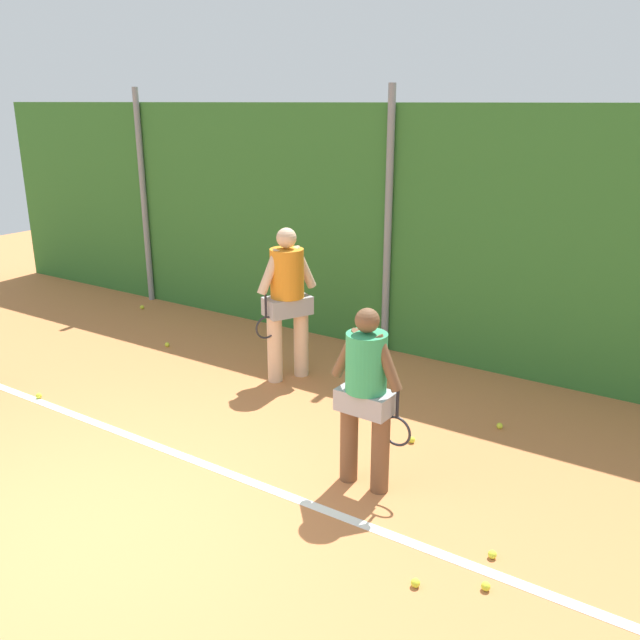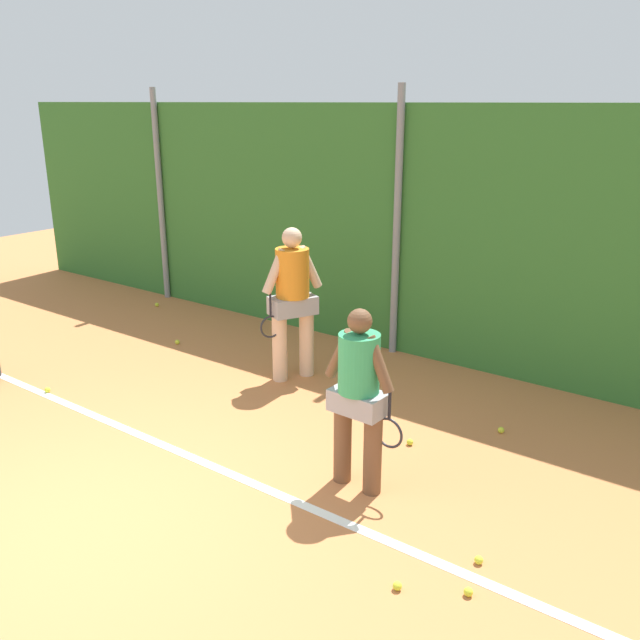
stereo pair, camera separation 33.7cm
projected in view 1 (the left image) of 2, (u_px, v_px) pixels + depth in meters
The scene contains 15 objects.
ground_plane at pixel (218, 454), 6.65m from camera, with size 24.70×24.70×0.00m, color #C67542.
hedge_fence_backdrop at pixel (394, 231), 9.04m from camera, with size 16.06×0.25×3.31m, color #33702D.
fence_post_left at pixel (144, 198), 11.29m from camera, with size 0.10×0.10×3.55m, color gray.
fence_post_center at pixel (388, 225), 8.87m from camera, with size 0.10×0.10×3.55m, color gray.
court_baseline_paint at pixel (202, 463), 6.47m from camera, with size 11.73×0.10×0.01m, color white.
player_foreground_near at pixel (366, 390), 5.82m from camera, with size 0.79×0.36×1.68m.
player_midcourt at pixel (287, 296), 8.15m from camera, with size 0.54×0.81×1.91m.
tennis_ball_0 at pixel (500, 426), 7.15m from camera, with size 0.07×0.07×0.07m, color #CCDB33.
tennis_ball_1 at pixel (39, 396), 7.88m from camera, with size 0.07×0.07×0.07m, color #CCDB33.
tennis_ball_2 at pixel (142, 307), 11.26m from camera, with size 0.07×0.07×0.07m, color #CCDB33.
tennis_ball_3 at pixel (492, 554), 5.12m from camera, with size 0.07×0.07×0.07m, color #CCDB33.
tennis_ball_4 at pixel (167, 345), 9.53m from camera, with size 0.07×0.07×0.07m, color #CCDB33.
tennis_ball_5 at pixel (412, 440), 6.85m from camera, with size 0.07×0.07×0.07m, color #CCDB33.
tennis_ball_6 at pixel (415, 583), 4.82m from camera, with size 0.07×0.07×0.07m, color #CCDB33.
tennis_ball_7 at pixel (486, 586), 4.78m from camera, with size 0.07×0.07×0.07m, color #CCDB33.
Camera 1 is at (4.10, -2.87, 3.33)m, focal length 37.69 mm.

